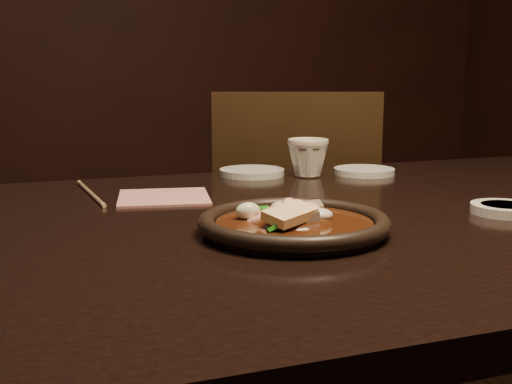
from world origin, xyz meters
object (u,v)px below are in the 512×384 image
object	(u,v)px
table	(371,258)
tea_cup	(308,156)
plate	(294,224)
chair	(292,246)

from	to	relation	value
table	tea_cup	size ratio (longest dim) A/B	19.28
plate	table	bearing A→B (deg)	29.17
table	plate	distance (m)	0.22
plate	tea_cup	xyz separation A→B (m)	(0.22, 0.43, 0.03)
chair	plate	world-z (taller)	chair
table	chair	size ratio (longest dim) A/B	1.75
table	plate	world-z (taller)	plate
chair	tea_cup	world-z (taller)	chair
table	tea_cup	bearing A→B (deg)	82.91
tea_cup	chair	bearing A→B (deg)	71.13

